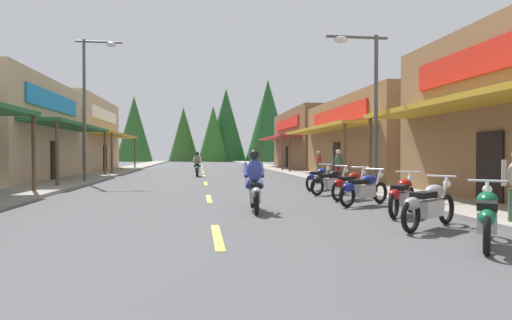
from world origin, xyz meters
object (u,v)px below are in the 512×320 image
Objects in this scene: motorcycle_parked_right_4 at (351,184)px; motorcycle_parked_right_6 at (319,178)px; motorcycle_parked_right_2 at (402,195)px; motorcycle_parked_right_5 at (331,181)px; rider_cruising_trailing at (197,166)px; motorcycle_parked_right_0 at (487,216)px; pedestrian_waiting at (338,164)px; rider_cruising_lead at (254,186)px; motorcycle_parked_right_1 at (429,204)px; motorcycle_parked_right_3 at (364,188)px; streetlamp_left at (91,91)px; pedestrian_by_shop at (319,163)px; streetlamp_right at (366,89)px.

motorcycle_parked_right_4 is 1.08× the size of motorcycle_parked_right_6.
motorcycle_parked_right_2 is 0.90× the size of motorcycle_parked_right_5.
rider_cruising_trailing is at bearing 68.70° from motorcycle_parked_right_6.
rider_cruising_trailing reaches higher than motorcycle_parked_right_4.
motorcycle_parked_right_0 is 10.62m from motorcycle_parked_right_6.
motorcycle_parked_right_4 is at bearing -159.22° from rider_cruising_trailing.
pedestrian_waiting is (1.70, 4.36, 0.46)m from motorcycle_parked_right_5.
motorcycle_parked_right_1 is at bearing -130.18° from rider_cruising_lead.
motorcycle_parked_right_5 is (0.07, 3.26, 0.00)m from motorcycle_parked_right_3.
motorcycle_parked_right_6 is (-0.02, 7.17, 0.00)m from motorcycle_parked_right_2.
motorcycle_parked_right_1 is (-0.08, 1.62, 0.00)m from motorcycle_parked_right_0.
streetlamp_left is at bearing 113.84° from motorcycle_parked_right_5.
motorcycle_parked_right_4 is 1.10× the size of pedestrian_by_shop.
pedestrian_by_shop reaches higher than motorcycle_parked_right_3.
streetlamp_right is 5.62m from pedestrian_waiting.
motorcycle_parked_right_4 is (0.32, 5.33, 0.00)m from motorcycle_parked_right_1.
rider_cruising_trailing reaches higher than motorcycle_parked_right_5.
motorcycle_parked_right_4 is 6.30m from pedestrian_waiting.
streetlamp_left reaches higher than motorcycle_parked_right_1.
pedestrian_waiting is at bearing -97.10° from pedestrian_by_shop.
rider_cruising_lead reaches higher than motorcycle_parked_right_4.
motorcycle_parked_right_1 is (-1.31, -6.54, -3.23)m from streetlamp_right.
pedestrian_waiting is at bearing 10.08° from motorcycle_parked_right_6.
pedestrian_by_shop is (2.05, 11.90, 0.43)m from motorcycle_parked_right_3.
motorcycle_parked_right_4 is at bearing -117.41° from motorcycle_parked_right_5.
motorcycle_parked_right_1 is 11.57m from pedestrian_waiting.
rider_cruising_lead is at bearing -59.20° from streetlamp_left.
motorcycle_parked_right_0 is 6.95m from motorcycle_parked_right_4.
motorcycle_parked_right_1 is at bearing -123.56° from motorcycle_parked_right_3.
motorcycle_parked_right_2 is at bearing -162.73° from rider_cruising_trailing.
streetlamp_right is at bearing 43.54° from motorcycle_parked_right_1.
streetlamp_right reaches higher than rider_cruising_lead.
motorcycle_parked_right_4 is at bearing 33.73° from motorcycle_parked_right_0.
pedestrian_waiting is (-0.28, -4.27, 0.03)m from pedestrian_by_shop.
motorcycle_parked_right_6 is 2.92m from pedestrian_waiting.
motorcycle_parked_right_0 is at bearing -141.74° from rider_cruising_lead.
pedestrian_by_shop is (6.78, -3.83, 0.26)m from rider_cruising_trailing.
pedestrian_by_shop reaches higher than motorcycle_parked_right_1.
motorcycle_parked_right_1 and motorcycle_parked_right_4 have the same top height.
rider_cruising_lead is at bearing 163.07° from motorcycle_parked_right_3.
motorcycle_parked_right_3 is 16.43m from rider_cruising_trailing.
motorcycle_parked_right_4 is (-0.02, 3.50, 0.00)m from motorcycle_parked_right_2.
motorcycle_parked_right_3 is at bearing 52.61° from motorcycle_parked_right_1.
streetlamp_right is at bearing -55.18° from motorcycle_parked_right_5.
streetlamp_left is 16.28m from motorcycle_parked_right_2.
streetlamp_left is 4.24× the size of pedestrian_waiting.
pedestrian_by_shop is at bearing -117.78° from rider_cruising_trailing.
motorcycle_parked_right_4 is 1.71m from motorcycle_parked_right_5.
pedestrian_by_shop is (0.89, 9.13, -2.80)m from streetlamp_right.
motorcycle_parked_right_4 is 0.82× the size of rider_cruising_trailing.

